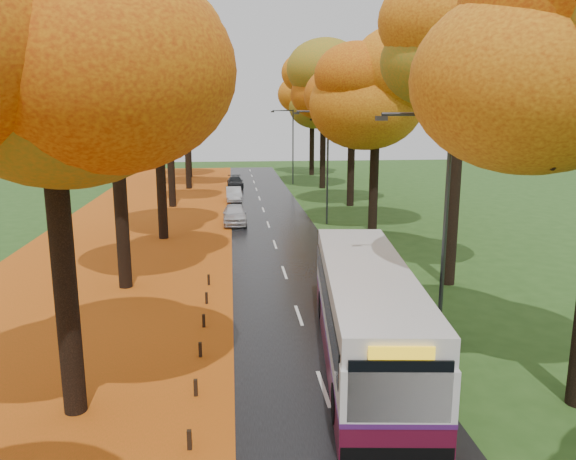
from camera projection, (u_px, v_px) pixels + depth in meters
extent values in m
cube|color=black|center=(274.00, 241.00, 34.91)|extent=(6.50, 90.00, 0.04)
cube|color=silver|center=(274.00, 241.00, 34.90)|extent=(0.12, 90.00, 0.01)
cube|color=#944C0D|center=(126.00, 245.00, 34.01)|extent=(12.00, 90.00, 0.02)
cube|color=#CE5015|center=(224.00, 242.00, 34.60)|extent=(0.90, 90.00, 0.01)
cylinder|color=black|center=(63.00, 259.00, 14.36)|extent=(0.60, 0.60, 8.58)
ellipsoid|color=gold|center=(44.00, 40.00, 13.23)|extent=(9.20, 9.20, 7.18)
cylinder|color=black|center=(120.00, 189.00, 24.93)|extent=(0.60, 0.60, 9.15)
ellipsoid|color=gold|center=(111.00, 55.00, 23.73)|extent=(8.00, 8.00, 6.24)
cylinder|color=black|center=(161.00, 176.00, 34.84)|extent=(0.60, 0.60, 8.00)
ellipsoid|color=gold|center=(157.00, 93.00, 33.78)|extent=(9.20, 9.20, 7.18)
cylinder|color=black|center=(171.00, 156.00, 46.39)|extent=(0.60, 0.60, 8.58)
ellipsoid|color=gold|center=(168.00, 89.00, 45.26)|extent=(8.00, 8.00, 6.24)
cylinder|color=black|center=(187.00, 144.00, 57.08)|extent=(0.60, 0.60, 9.15)
ellipsoid|color=gold|center=(185.00, 86.00, 55.88)|extent=(9.20, 9.20, 7.18)
cylinder|color=black|center=(189.00, 144.00, 66.87)|extent=(0.60, 0.60, 8.00)
ellipsoid|color=gold|center=(187.00, 101.00, 65.81)|extent=(8.00, 8.00, 6.24)
cylinder|color=black|center=(454.00, 187.00, 25.45)|extent=(0.60, 0.60, 9.22)
ellipsoid|color=orange|center=(462.00, 54.00, 24.23)|extent=(8.20, 8.20, 6.40)
cylinder|color=black|center=(374.00, 170.00, 37.16)|extent=(0.60, 0.60, 8.19)
ellipsoid|color=orange|center=(377.00, 91.00, 36.08)|extent=(9.20, 9.20, 7.18)
cylinder|color=black|center=(351.00, 154.00, 46.89)|extent=(0.60, 0.60, 8.70)
ellipsoid|color=orange|center=(353.00, 87.00, 45.75)|extent=(8.20, 8.20, 6.40)
cylinder|color=black|center=(323.00, 143.00, 57.48)|extent=(0.60, 0.60, 9.22)
ellipsoid|color=orange|center=(324.00, 86.00, 56.26)|extent=(9.20, 9.20, 7.18)
cylinder|color=black|center=(312.00, 142.00, 69.31)|extent=(0.60, 0.60, 8.19)
ellipsoid|color=orange|center=(312.00, 99.00, 68.23)|extent=(8.20, 8.20, 6.40)
cube|color=black|center=(189.00, 440.00, 13.48)|extent=(0.11, 0.11, 0.52)
cube|color=black|center=(196.00, 388.00, 16.01)|extent=(0.11, 0.11, 0.52)
cube|color=black|center=(200.00, 350.00, 18.54)|extent=(0.11, 0.11, 0.52)
cube|color=black|center=(204.00, 321.00, 21.07)|extent=(0.11, 0.11, 0.52)
cube|color=black|center=(207.00, 298.00, 23.60)|extent=(0.11, 0.11, 0.52)
cube|color=black|center=(209.00, 280.00, 26.13)|extent=(0.11, 0.11, 0.52)
cylinder|color=#333538|center=(444.00, 238.00, 17.95)|extent=(0.14, 0.14, 8.00)
cylinder|color=#333538|center=(417.00, 114.00, 17.02)|extent=(2.20, 0.11, 0.11)
cube|color=#333538|center=(381.00, 118.00, 16.94)|extent=(0.35, 0.18, 0.14)
cylinder|color=#333538|center=(328.00, 168.00, 39.35)|extent=(0.14, 0.14, 8.00)
cylinder|color=#333538|center=(313.00, 111.00, 38.41)|extent=(2.20, 0.11, 0.11)
cube|color=#333538|center=(297.00, 113.00, 38.33)|extent=(0.35, 0.18, 0.14)
cylinder|color=#333538|center=(293.00, 147.00, 60.74)|extent=(0.14, 0.14, 8.00)
cylinder|color=#333538|center=(283.00, 111.00, 59.81)|extent=(2.20, 0.11, 0.11)
cube|color=#333538|center=(273.00, 112.00, 59.72)|extent=(0.35, 0.18, 0.14)
cube|color=#4D0C20|center=(365.00, 343.00, 18.45)|extent=(3.93, 11.92, 0.96)
cube|color=silver|center=(366.00, 309.00, 18.20)|extent=(3.93, 11.92, 1.38)
cube|color=silver|center=(367.00, 278.00, 17.97)|extent=(3.85, 11.68, 0.74)
cube|color=#481B5E|center=(366.00, 328.00, 18.33)|extent=(3.95, 11.94, 0.13)
cube|color=black|center=(366.00, 297.00, 18.11)|extent=(3.85, 10.99, 0.90)
cube|color=black|center=(400.00, 392.00, 12.47)|extent=(2.33, 0.32, 1.49)
cube|color=yellow|center=(402.00, 353.00, 12.27)|extent=(1.46, 0.22, 0.30)
cube|color=black|center=(397.00, 454.00, 12.82)|extent=(2.60, 0.41, 0.37)
cylinder|color=black|center=(338.00, 403.00, 14.56)|extent=(0.41, 1.09, 1.06)
cylinder|color=black|center=(431.00, 404.00, 14.54)|extent=(0.41, 1.09, 1.06)
cylinder|color=black|center=(323.00, 305.00, 21.87)|extent=(0.41, 1.09, 1.06)
cylinder|color=black|center=(385.00, 305.00, 21.85)|extent=(0.41, 1.09, 1.06)
imported|color=silver|center=(235.00, 214.00, 39.85)|extent=(1.71, 4.15, 1.41)
imported|color=#ABAFB4|center=(234.00, 194.00, 49.70)|extent=(1.46, 3.83, 1.25)
imported|color=black|center=(235.00, 182.00, 58.46)|extent=(1.75, 4.01, 1.15)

